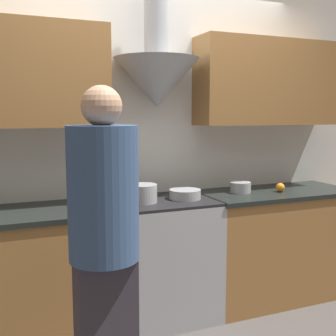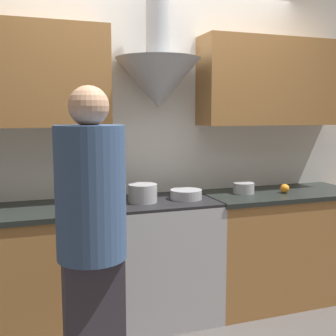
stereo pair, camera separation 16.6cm
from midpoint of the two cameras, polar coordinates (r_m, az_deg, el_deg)
wall_back at (r=3.29m, az=-4.57°, el=6.43°), size 8.40×0.64×2.60m
counter_left at (r=3.07m, az=-23.05°, el=-13.95°), size 1.54×0.62×0.91m
counter_right at (r=3.71m, az=12.96°, el=-9.90°), size 1.31×0.62×0.91m
stove_range at (r=3.25m, az=-2.19°, el=-12.14°), size 0.75×0.60×0.91m
stock_pot at (r=3.03m, az=-5.04°, el=-3.46°), size 0.21×0.21×0.13m
mixing_bowl at (r=3.16m, az=0.82°, el=-3.57°), size 0.24×0.24×0.07m
orange_fruit at (r=3.54m, az=13.67°, el=-2.58°), size 0.07×0.07×0.07m
saucepan at (r=3.44m, az=8.42°, el=-2.61°), size 0.17×0.17×0.09m
person_foreground_left at (r=2.01m, az=-11.00°, el=-10.67°), size 0.32×0.32×1.67m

